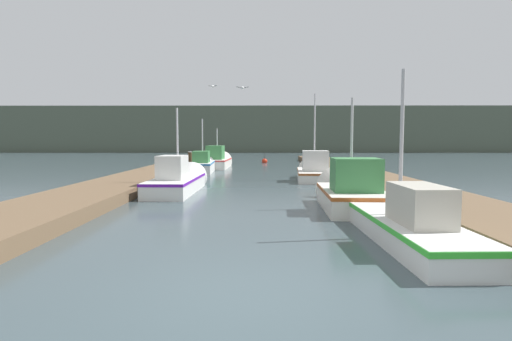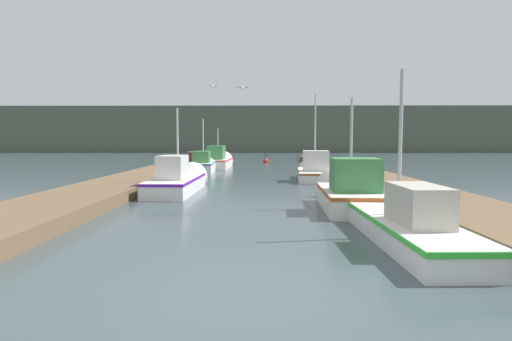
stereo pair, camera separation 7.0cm
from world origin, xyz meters
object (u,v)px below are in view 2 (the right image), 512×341
object	(u,v)px
fishing_boat_5	(218,161)
mooring_piling_0	(334,170)
fishing_boat_3	(314,171)
fishing_boat_4	(203,165)
fishing_boat_2	(180,180)
seagull_lead	(243,88)
seagull_1	(214,86)
fishing_boat_1	(348,191)
mooring_piling_1	(191,161)
channel_buoy	(266,161)
fishing_boat_0	(394,218)

from	to	relation	value
fishing_boat_5	mooring_piling_0	distance (m)	11.26
fishing_boat_3	fishing_boat_5	world-z (taller)	fishing_boat_3
fishing_boat_5	mooring_piling_0	world-z (taller)	fishing_boat_5
fishing_boat_3	fishing_boat_4	xyz separation A→B (m)	(-6.58, 4.32, 0.05)
fishing_boat_2	fishing_boat_4	size ratio (longest dim) A/B	1.17
fishing_boat_4	fishing_boat_5	distance (m)	4.44
fishing_boat_3	seagull_lead	size ratio (longest dim) A/B	9.37
mooring_piling_0	seagull_1	bearing A→B (deg)	158.61
fishing_boat_1	fishing_boat_3	distance (m)	8.68
seagull_lead	seagull_1	distance (m)	6.77
fishing_boat_1	fishing_boat_4	size ratio (longest dim) A/B	0.94
fishing_boat_3	mooring_piling_1	world-z (taller)	fishing_boat_3
fishing_boat_5	seagull_lead	size ratio (longest dim) A/B	9.69
fishing_boat_1	seagull_1	bearing A→B (deg)	118.78
channel_buoy	fishing_boat_4	bearing A→B (deg)	-111.86
fishing_boat_2	mooring_piling_1	size ratio (longest dim) A/B	4.36
fishing_boat_1	seagull_lead	xyz separation A→B (m)	(-3.58, 4.89, 3.89)
fishing_boat_1	channel_buoy	xyz separation A→B (m)	(-2.31, 23.38, -0.33)
fishing_boat_0	fishing_boat_5	xyz separation A→B (m)	(-6.16, 21.22, 0.15)
seagull_lead	mooring_piling_1	bearing A→B (deg)	105.07
mooring_piling_0	fishing_boat_5	bearing A→B (deg)	129.01
fishing_boat_0	mooring_piling_0	world-z (taller)	fishing_boat_0
fishing_boat_0	seagull_lead	xyz separation A→B (m)	(-3.77, 8.69, 3.99)
fishing_boat_4	mooring_piling_0	distance (m)	8.75
fishing_boat_5	mooring_piling_0	xyz separation A→B (m)	(7.09, -8.75, -0.01)
channel_buoy	fishing_boat_5	bearing A→B (deg)	-121.49
fishing_boat_5	fishing_boat_3	bearing A→B (deg)	-52.84
seagull_1	fishing_boat_3	bearing A→B (deg)	-11.26
seagull_lead	mooring_piling_0	bearing A→B (deg)	30.41
channel_buoy	seagull_lead	size ratio (longest dim) A/B	1.78
fishing_boat_1	mooring_piling_0	size ratio (longest dim) A/B	4.60
fishing_boat_1	fishing_boat_2	size ratio (longest dim) A/B	0.81
fishing_boat_2	channel_buoy	xyz separation A→B (m)	(3.86, 19.54, -0.29)
fishing_boat_2	fishing_boat_5	world-z (taller)	fishing_boat_2
mooring_piling_0	fishing_boat_4	bearing A→B (deg)	150.28
fishing_boat_3	seagull_1	world-z (taller)	seagull_1
mooring_piling_0	channel_buoy	xyz separation A→B (m)	(-3.43, 14.72, -0.37)
fishing_boat_3	mooring_piling_0	xyz separation A→B (m)	(1.02, -0.01, 0.07)
seagull_1	fishing_boat_5	bearing A→B (deg)	106.99
fishing_boat_5	mooring_piling_1	bearing A→B (deg)	-108.37
fishing_boat_5	mooring_piling_1	distance (m)	4.00
mooring_piling_0	seagull_1	world-z (taller)	seagull_1
fishing_boat_4	mooring_piling_1	xyz separation A→B (m)	(-0.91, 0.67, 0.18)
fishing_boat_0	fishing_boat_5	distance (m)	22.09
fishing_boat_0	fishing_boat_5	size ratio (longest dim) A/B	1.12
fishing_boat_0	channel_buoy	world-z (taller)	fishing_boat_0
fishing_boat_0	fishing_boat_5	world-z (taller)	fishing_boat_0
fishing_boat_0	seagull_lead	size ratio (longest dim) A/B	10.85
fishing_boat_0	mooring_piling_0	xyz separation A→B (m)	(0.93, 12.47, 0.14)
fishing_boat_5	mooring_piling_1	xyz separation A→B (m)	(-1.42, -3.74, 0.14)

